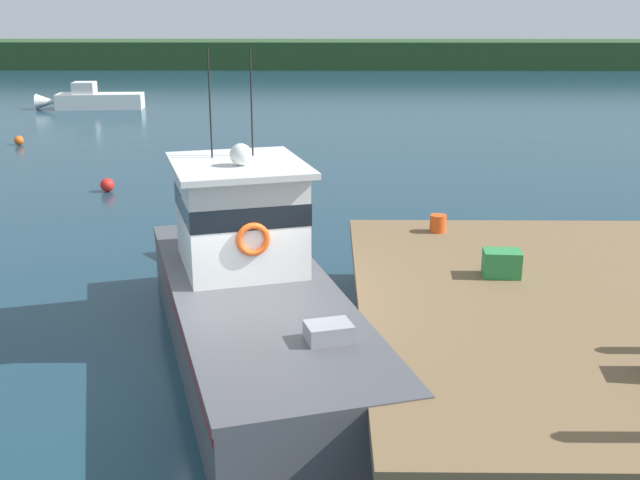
% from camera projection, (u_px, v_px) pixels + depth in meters
% --- Properties ---
extents(ground_plane, '(200.00, 200.00, 0.00)m').
position_uv_depth(ground_plane, '(242.00, 370.00, 11.98)').
color(ground_plane, '#193847').
extents(dock, '(6.00, 9.00, 1.20)m').
position_uv_depth(dock, '(555.00, 308.00, 11.61)').
color(dock, '#4C3D2D').
rests_on(dock, ground).
extents(main_fishing_boat, '(4.73, 9.91, 4.80)m').
position_uv_depth(main_fishing_boat, '(249.00, 288.00, 12.60)').
color(main_fishing_boat, '#4C4C51').
rests_on(main_fishing_boat, ground).
extents(crate_stack_mid_dock, '(0.63, 0.48, 0.43)m').
position_uv_depth(crate_stack_mid_dock, '(502.00, 263.00, 12.56)').
color(crate_stack_mid_dock, '#2D8442').
rests_on(crate_stack_mid_dock, dock).
extents(bait_bucket, '(0.32, 0.32, 0.34)m').
position_uv_depth(bait_bucket, '(438.00, 223.00, 15.04)').
color(bait_bucket, '#E04C19').
rests_on(bait_bucket, dock).
extents(moored_boat_far_right, '(5.86, 1.84, 1.47)m').
position_uv_depth(moored_boat_far_right, '(93.00, 100.00, 42.21)').
color(moored_boat_far_right, white).
rests_on(moored_boat_far_right, ground).
extents(mooring_buoy_outer, '(0.42, 0.42, 0.42)m').
position_uv_depth(mooring_buoy_outer, '(107.00, 185.00, 23.44)').
color(mooring_buoy_outer, red).
rests_on(mooring_buoy_outer, ground).
extents(mooring_buoy_spare_mooring, '(0.48, 0.48, 0.48)m').
position_uv_depth(mooring_buoy_spare_mooring, '(292.00, 174.00, 24.86)').
color(mooring_buoy_spare_mooring, '#EA5B19').
rests_on(mooring_buoy_spare_mooring, ground).
extents(mooring_buoy_channel_marker, '(0.38, 0.38, 0.38)m').
position_uv_depth(mooring_buoy_channel_marker, '(19.00, 140.00, 31.31)').
color(mooring_buoy_channel_marker, '#EA5B19').
rests_on(mooring_buoy_channel_marker, ground).
extents(far_shoreline, '(120.00, 8.00, 2.40)m').
position_uv_depth(far_shoreline, '(314.00, 54.00, 70.90)').
color(far_shoreline, '#284723').
rests_on(far_shoreline, ground).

